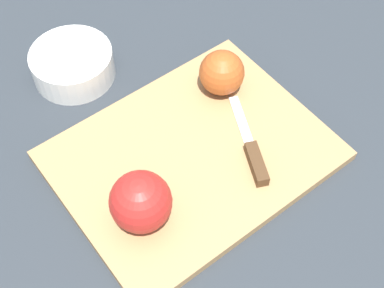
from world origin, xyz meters
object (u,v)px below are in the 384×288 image
object	(u,v)px
knife	(253,156)
apple_half_left	(141,202)
apple_half_right	(222,73)
bowl	(72,63)

from	to	relation	value
knife	apple_half_left	bearing A→B (deg)	108.61
apple_half_right	bowl	world-z (taller)	apple_half_right
apple_half_right	bowl	size ratio (longest dim) A/B	0.53
apple_half_left	apple_half_right	distance (m)	0.24
apple_half_right	knife	distance (m)	0.14
apple_half_right	bowl	distance (m)	0.23
knife	bowl	bearing A→B (deg)	45.13
apple_half_left	bowl	xyz separation A→B (m)	(0.05, 0.28, -0.03)
apple_half_left	knife	world-z (taller)	apple_half_left
knife	bowl	size ratio (longest dim) A/B	1.22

